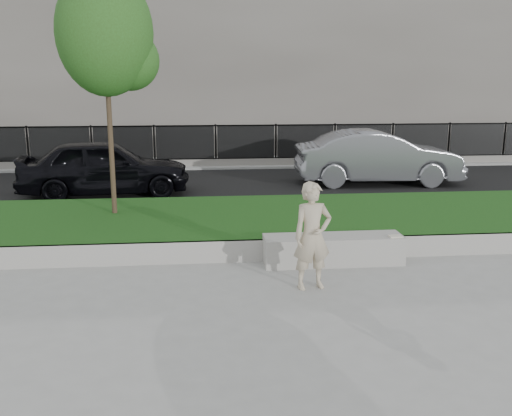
{
  "coord_description": "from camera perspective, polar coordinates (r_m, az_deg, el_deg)",
  "views": [
    {
      "loc": [
        -1.19,
        -8.71,
        3.21
      ],
      "look_at": [
        -0.21,
        1.2,
        0.95
      ],
      "focal_mm": 40.0,
      "sensor_mm": 36.0,
      "label": 1
    }
  ],
  "objects": [
    {
      "name": "car_dark",
      "position": [
        16.37,
        -14.9,
        3.99
      ],
      "size": [
        4.8,
        2.37,
        1.58
      ],
      "primitive_type": "imported",
      "rotation": [
        0.0,
        0.0,
        1.68
      ],
      "color": "black",
      "rests_on": "street"
    },
    {
      "name": "grass_bank",
      "position": [
        12.15,
        0.12,
        -1.55
      ],
      "size": [
        34.0,
        4.0,
        0.4
      ],
      "primitive_type": "cube",
      "color": "black",
      "rests_on": "ground"
    },
    {
      "name": "street",
      "position": [
        17.55,
        -1.7,
        2.3
      ],
      "size": [
        34.0,
        7.0,
        0.04
      ],
      "primitive_type": "cube",
      "color": "black",
      "rests_on": "ground"
    },
    {
      "name": "book",
      "position": [
        10.29,
        13.77,
        -2.76
      ],
      "size": [
        0.23,
        0.17,
        0.03
      ],
      "primitive_type": "cube",
      "rotation": [
        0.0,
        0.0,
        0.04
      ],
      "color": "beige",
      "rests_on": "stone_bench"
    },
    {
      "name": "car_silver",
      "position": [
        17.95,
        12.09,
        4.98
      ],
      "size": [
        5.06,
        1.97,
        1.64
      ],
      "primitive_type": "imported",
      "rotation": [
        0.0,
        0.0,
        1.52
      ],
      "color": "gray",
      "rests_on": "street"
    },
    {
      "name": "iron_fence",
      "position": [
        20.92,
        -2.38,
        5.44
      ],
      "size": [
        32.0,
        0.3,
        1.5
      ],
      "color": "slate",
      "rests_on": "far_pavement"
    },
    {
      "name": "far_pavement",
      "position": [
        21.97,
        -2.53,
        4.53
      ],
      "size": [
        34.0,
        3.0,
        0.12
      ],
      "primitive_type": "cube",
      "color": "gray",
      "rests_on": "ground"
    },
    {
      "name": "young_tree",
      "position": [
        12.35,
        -14.5,
        16.14
      ],
      "size": [
        2.03,
        1.94,
        4.97
      ],
      "color": "#38281C",
      "rests_on": "grass_bank"
    },
    {
      "name": "ground",
      "position": [
        9.36,
        2.0,
        -7.27
      ],
      "size": [
        90.0,
        90.0,
        0.0
      ],
      "primitive_type": "plane",
      "color": "gray",
      "rests_on": "ground"
    },
    {
      "name": "building_facade",
      "position": [
        28.79,
        -3.44,
        16.32
      ],
      "size": [
        34.0,
        10.0,
        10.0
      ],
      "primitive_type": "cube",
      "color": "#5F5953",
      "rests_on": "ground"
    },
    {
      "name": "grass_kerb",
      "position": [
        10.27,
        1.23,
        -4.24
      ],
      "size": [
        34.0,
        0.08,
        0.4
      ],
      "primitive_type": "cube",
      "color": "gray",
      "rests_on": "ground"
    },
    {
      "name": "stone_bench",
      "position": [
        10.23,
        7.72,
        -4.14
      ],
      "size": [
        2.46,
        0.62,
        0.5
      ],
      "primitive_type": "cube",
      "color": "gray",
      "rests_on": "ground"
    },
    {
      "name": "man",
      "position": [
        8.84,
        5.66,
        -2.79
      ],
      "size": [
        0.68,
        0.51,
        1.69
      ],
      "primitive_type": "imported",
      "rotation": [
        0.0,
        0.0,
        0.18
      ],
      "color": "#BFB093",
      "rests_on": "ground"
    }
  ]
}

